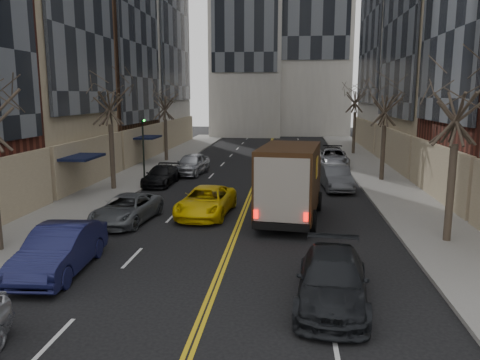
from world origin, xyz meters
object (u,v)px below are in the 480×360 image
(observer_sedan, at_px, (332,280))
(taxi, at_px, (206,201))
(ups_truck, at_px, (290,183))
(pedestrian, at_px, (288,197))

(observer_sedan, height_order, taxi, observer_sedan)
(ups_truck, xyz_separation_m, pedestrian, (-0.12, 1.79, -1.11))
(ups_truck, bearing_deg, taxi, -179.55)
(taxi, relative_size, pedestrian, 3.43)
(ups_truck, bearing_deg, pedestrian, 100.62)
(ups_truck, xyz_separation_m, taxi, (-4.22, 0.48, -1.15))
(observer_sedan, height_order, pedestrian, pedestrian)
(observer_sedan, xyz_separation_m, pedestrian, (-1.35, 10.98, 0.02))
(observer_sedan, bearing_deg, pedestrian, 102.18)
(observer_sedan, xyz_separation_m, taxi, (-5.45, 9.67, -0.01))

